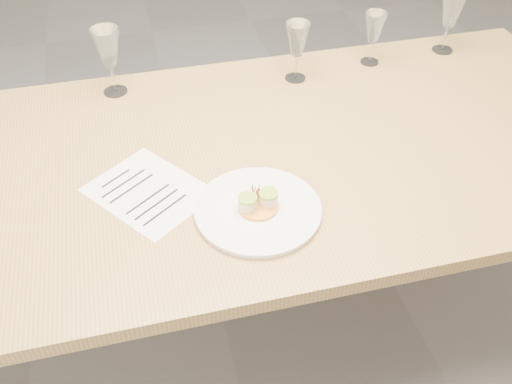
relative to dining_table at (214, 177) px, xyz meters
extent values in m
plane|color=slate|center=(0.00, 0.00, -0.68)|extent=(7.00, 7.00, 0.00)
cube|color=#AD884B|center=(0.00, 0.00, 0.05)|extent=(2.40, 1.00, 0.04)
cylinder|color=#AD884B|center=(1.10, 0.40, -0.33)|extent=(0.07, 0.07, 0.71)
cylinder|color=white|center=(0.07, -0.24, 0.07)|extent=(0.31, 0.31, 0.01)
cylinder|color=white|center=(0.07, -0.24, 0.08)|extent=(0.31, 0.31, 0.01)
cylinder|color=#F7A72E|center=(0.07, -0.24, 0.09)|extent=(0.10, 0.10, 0.01)
cylinder|color=beige|center=(0.04, -0.24, 0.11)|extent=(0.05, 0.05, 0.03)
cylinder|color=beige|center=(0.09, -0.24, 0.11)|extent=(0.05, 0.05, 0.03)
cylinder|color=#A2C536|center=(0.04, -0.24, 0.12)|extent=(0.05, 0.05, 0.01)
cylinder|color=#A2C536|center=(0.09, -0.24, 0.12)|extent=(0.05, 0.05, 0.01)
cylinder|color=tan|center=(0.13, -0.29, 0.08)|extent=(0.05, 0.05, 0.00)
cube|color=white|center=(-0.18, -0.10, 0.07)|extent=(0.35, 0.37, 0.00)
cube|color=black|center=(-0.26, -0.03, 0.07)|extent=(0.08, 0.06, 0.00)
cube|color=black|center=(-0.24, -0.05, 0.07)|extent=(0.12, 0.09, 0.00)
cube|color=black|center=(-0.22, -0.08, 0.07)|extent=(0.12, 0.09, 0.00)
cube|color=black|center=(-0.19, -0.13, 0.07)|extent=(0.12, 0.09, 0.00)
cube|color=black|center=(-0.17, -0.15, 0.07)|extent=(0.12, 0.09, 0.00)
cube|color=black|center=(-0.15, -0.17, 0.07)|extent=(0.12, 0.09, 0.00)
cylinder|color=white|center=(-0.23, 0.40, 0.07)|extent=(0.07, 0.07, 0.00)
cylinder|color=white|center=(-0.23, 0.40, 0.12)|extent=(0.01, 0.01, 0.09)
cone|color=white|center=(-0.23, 0.40, 0.22)|extent=(0.09, 0.09, 0.12)
cylinder|color=white|center=(0.34, 0.34, 0.07)|extent=(0.07, 0.07, 0.00)
cylinder|color=white|center=(0.34, 0.34, 0.11)|extent=(0.01, 0.01, 0.08)
cone|color=white|center=(0.34, 0.34, 0.21)|extent=(0.08, 0.08, 0.11)
cylinder|color=white|center=(0.61, 0.38, 0.07)|extent=(0.06, 0.06, 0.00)
cylinder|color=white|center=(0.61, 0.38, 0.11)|extent=(0.01, 0.01, 0.08)
cone|color=white|center=(0.61, 0.38, 0.20)|extent=(0.07, 0.07, 0.10)
cylinder|color=white|center=(0.90, 0.40, 0.07)|extent=(0.07, 0.07, 0.00)
cylinder|color=white|center=(0.90, 0.40, 0.12)|extent=(0.01, 0.01, 0.09)
cone|color=white|center=(0.90, 0.40, 0.22)|extent=(0.08, 0.08, 0.11)
camera|label=1|loc=(-0.18, -1.21, 1.04)|focal=40.00mm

